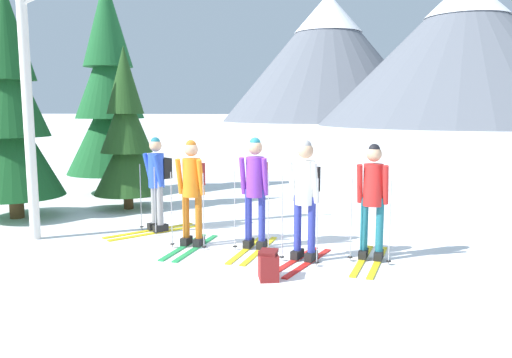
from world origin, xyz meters
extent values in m
plane|color=white|center=(0.00, 0.00, 0.00)|extent=(400.00, 400.00, 0.00)
cube|color=yellow|center=(-1.76, 0.60, 0.01)|extent=(1.17, 1.43, 0.02)
cube|color=yellow|center=(-1.94, 0.73, 0.01)|extent=(1.17, 1.43, 0.02)
cube|color=black|center=(-1.70, 0.67, 0.08)|extent=(0.25, 0.27, 0.12)
cylinder|color=gray|center=(-1.70, 0.67, 0.52)|extent=(0.11, 0.11, 0.80)
cube|color=black|center=(-1.87, 0.81, 0.08)|extent=(0.25, 0.27, 0.12)
cylinder|color=gray|center=(-1.87, 0.81, 0.52)|extent=(0.11, 0.11, 0.80)
cylinder|color=blue|center=(-1.79, 0.74, 1.10)|extent=(0.28, 0.28, 0.60)
sphere|color=tan|center=(-1.79, 0.74, 1.54)|extent=(0.22, 0.22, 0.22)
sphere|color=#1E6B7A|center=(-1.79, 0.74, 1.61)|extent=(0.16, 0.16, 0.16)
cylinder|color=blue|center=(-1.68, 0.58, 1.12)|extent=(0.19, 0.20, 0.57)
cylinder|color=blue|center=(-1.97, 0.81, 1.12)|extent=(0.19, 0.20, 0.57)
cylinder|color=#A5A5AD|center=(-1.69, 0.43, 0.60)|extent=(0.02, 0.02, 1.20)
cylinder|color=black|center=(-1.69, 0.43, 0.06)|extent=(0.07, 0.07, 0.01)
cylinder|color=#A5A5AD|center=(-2.11, 0.77, 0.60)|extent=(0.02, 0.02, 1.20)
cylinder|color=black|center=(-2.11, 0.77, 0.06)|extent=(0.07, 0.07, 0.01)
cube|color=black|center=(-1.68, 0.88, 1.13)|extent=(0.30, 0.29, 0.36)
cube|color=green|center=(-0.75, -0.17, 0.01)|extent=(0.22, 1.60, 0.02)
cube|color=green|center=(-0.97, -0.15, 0.01)|extent=(0.22, 1.60, 0.02)
cube|color=black|center=(-0.74, -0.07, 0.08)|extent=(0.13, 0.27, 0.12)
cylinder|color=#B76019|center=(-0.74, -0.07, 0.52)|extent=(0.11, 0.11, 0.81)
cube|color=black|center=(-0.96, -0.05, 0.08)|extent=(0.13, 0.27, 0.12)
cylinder|color=#B76019|center=(-0.96, -0.05, 0.52)|extent=(0.11, 0.11, 0.81)
cylinder|color=orange|center=(-0.85, -0.06, 1.11)|extent=(0.28, 0.28, 0.60)
sphere|color=tan|center=(-0.85, -0.06, 1.55)|extent=(0.22, 0.22, 0.22)
sphere|color=#B76019|center=(-0.85, -0.06, 1.62)|extent=(0.16, 0.16, 0.16)
cylinder|color=orange|center=(-0.67, -0.13, 1.13)|extent=(0.10, 0.20, 0.58)
cylinder|color=orange|center=(-1.03, -0.11, 1.13)|extent=(0.10, 0.20, 0.58)
cylinder|color=#A5A5AD|center=(-0.59, -0.26, 0.60)|extent=(0.02, 0.02, 1.21)
cylinder|color=black|center=(-0.59, -0.26, 0.06)|extent=(0.07, 0.07, 0.01)
cylinder|color=#A5A5AD|center=(-1.13, -0.22, 0.60)|extent=(0.02, 0.02, 1.21)
cylinder|color=black|center=(-1.13, -0.22, 0.06)|extent=(0.07, 0.07, 0.01)
cube|color=maroon|center=(-0.83, 0.11, 1.14)|extent=(0.27, 0.18, 0.36)
cube|color=yellow|center=(0.26, -0.11, 0.01)|extent=(0.26, 1.64, 0.02)
cube|color=yellow|center=(0.04, -0.08, 0.01)|extent=(0.26, 1.64, 0.02)
cube|color=black|center=(0.27, -0.01, 0.08)|extent=(0.14, 0.27, 0.12)
cylinder|color=#2D389E|center=(0.27, -0.01, 0.53)|extent=(0.11, 0.11, 0.83)
cube|color=black|center=(0.05, 0.01, 0.08)|extent=(0.14, 0.27, 0.12)
cylinder|color=#2D389E|center=(0.05, 0.01, 0.53)|extent=(0.11, 0.11, 0.83)
cylinder|color=purple|center=(0.16, 0.00, 1.14)|extent=(0.28, 0.28, 0.62)
sphere|color=tan|center=(0.16, 0.00, 1.60)|extent=(0.22, 0.22, 0.22)
sphere|color=#1E6B7A|center=(0.16, 0.00, 1.66)|extent=(0.17, 0.17, 0.17)
cylinder|color=purple|center=(0.33, -0.07, 1.16)|extent=(0.10, 0.21, 0.59)
cylinder|color=purple|center=(-0.02, -0.04, 1.16)|extent=(0.10, 0.21, 0.59)
cylinder|color=#A5A5AD|center=(0.41, -0.20, 0.62)|extent=(0.02, 0.02, 1.24)
cylinder|color=black|center=(0.41, -0.20, 0.06)|extent=(0.07, 0.07, 0.01)
cylinder|color=#A5A5AD|center=(-0.13, -0.15, 0.62)|extent=(0.02, 0.02, 1.24)
cylinder|color=black|center=(-0.13, -0.15, 0.06)|extent=(0.07, 0.07, 0.01)
cube|color=maroon|center=(0.18, 0.17, 1.17)|extent=(0.28, 0.19, 0.36)
cube|color=red|center=(1.06, -0.59, 0.01)|extent=(0.55, 1.51, 0.02)
cube|color=red|center=(0.85, -0.52, 0.01)|extent=(0.55, 1.51, 0.02)
cube|color=black|center=(1.09, -0.49, 0.08)|extent=(0.18, 0.28, 0.12)
cylinder|color=#2D389E|center=(1.09, -0.49, 0.53)|extent=(0.11, 0.11, 0.83)
cube|color=black|center=(0.88, -0.43, 0.08)|extent=(0.18, 0.28, 0.12)
cylinder|color=#2D389E|center=(0.88, -0.43, 0.53)|extent=(0.11, 0.11, 0.83)
cylinder|color=white|center=(0.99, -0.46, 1.14)|extent=(0.28, 0.28, 0.62)
sphere|color=tan|center=(0.99, -0.46, 1.60)|extent=(0.22, 0.22, 0.22)
sphere|color=gray|center=(0.99, -0.46, 1.66)|extent=(0.17, 0.17, 0.17)
cylinder|color=white|center=(1.14, -0.57, 1.16)|extent=(0.14, 0.22, 0.59)
cylinder|color=white|center=(0.80, -0.46, 1.16)|extent=(0.14, 0.22, 0.59)
cylinder|color=#A5A5AD|center=(1.19, -0.71, 0.62)|extent=(0.02, 0.02, 1.24)
cylinder|color=black|center=(1.19, -0.71, 0.06)|extent=(0.07, 0.07, 0.01)
cylinder|color=#A5A5AD|center=(0.68, -0.55, 0.62)|extent=(0.02, 0.02, 1.24)
cylinder|color=black|center=(0.68, -0.55, 0.06)|extent=(0.07, 0.07, 0.01)
cube|color=black|center=(1.04, -0.30, 1.17)|extent=(0.30, 0.23, 0.36)
cube|color=yellow|center=(2.03, -0.34, 0.01)|extent=(0.33, 1.60, 0.02)
cube|color=yellow|center=(1.81, -0.30, 0.01)|extent=(0.33, 1.60, 0.02)
cube|color=black|center=(2.04, -0.24, 0.08)|extent=(0.15, 0.27, 0.12)
cylinder|color=#1E6B7A|center=(2.04, -0.24, 0.52)|extent=(0.11, 0.11, 0.80)
cube|color=black|center=(1.83, -0.20, 0.08)|extent=(0.15, 0.27, 0.12)
cylinder|color=#1E6B7A|center=(1.83, -0.20, 0.52)|extent=(0.11, 0.11, 0.80)
cylinder|color=red|center=(1.94, -0.22, 1.10)|extent=(0.28, 0.28, 0.60)
sphere|color=tan|center=(1.94, -0.22, 1.54)|extent=(0.22, 0.22, 0.22)
sphere|color=black|center=(1.94, -0.22, 1.61)|extent=(0.16, 0.16, 0.16)
cylinder|color=red|center=(2.10, -0.31, 1.12)|extent=(0.11, 0.21, 0.57)
cylinder|color=red|center=(1.75, -0.25, 1.12)|extent=(0.11, 0.21, 0.57)
cylinder|color=#A5A5AD|center=(2.18, -0.44, 0.60)|extent=(0.02, 0.02, 1.20)
cylinder|color=black|center=(2.18, -0.44, 0.06)|extent=(0.07, 0.07, 0.01)
cylinder|color=#A5A5AD|center=(1.64, -0.36, 0.60)|extent=(0.02, 0.02, 1.20)
cylinder|color=black|center=(1.64, -0.36, 0.06)|extent=(0.07, 0.07, 0.01)
cylinder|color=#51381E|center=(-3.24, 2.56, 0.34)|extent=(0.21, 0.21, 0.68)
cone|color=#1E4219|center=(-3.24, 2.56, 1.06)|extent=(1.45, 1.45, 1.43)
cone|color=#1E4219|center=(-3.24, 2.56, 1.96)|extent=(1.11, 1.11, 1.43)
cone|color=#1E4219|center=(-3.24, 2.56, 2.79)|extent=(0.79, 0.79, 1.43)
cylinder|color=#51381E|center=(-4.61, 4.45, 0.53)|extent=(0.33, 0.33, 1.06)
cone|color=#195628|center=(-4.61, 4.45, 1.65)|extent=(2.26, 2.26, 2.23)
cone|color=#195628|center=(-4.61, 4.45, 3.06)|extent=(1.73, 1.73, 2.23)
cone|color=#195628|center=(-4.61, 4.45, 4.35)|extent=(1.23, 1.23, 2.23)
cylinder|color=#51381E|center=(-5.01, 1.21, 0.45)|extent=(0.28, 0.28, 0.89)
cone|color=#14471E|center=(-5.01, 1.21, 1.39)|extent=(1.91, 1.91, 1.89)
cone|color=#14471E|center=(-5.01, 1.21, 2.58)|extent=(1.46, 1.46, 1.89)
cone|color=#14471E|center=(-5.01, 1.21, 3.68)|extent=(1.04, 1.04, 1.89)
cylinder|color=silver|center=(-3.59, -0.19, 2.37)|extent=(0.17, 0.17, 4.73)
cube|color=maroon|center=(0.63, -1.37, 0.17)|extent=(0.33, 0.38, 0.34)
cube|color=maroon|center=(0.63, -1.37, 0.36)|extent=(0.22, 0.28, 0.04)
cone|color=slate|center=(-4.96, 84.45, 11.07)|extent=(37.24, 37.24, 22.13)
cone|color=white|center=(-4.96, 84.45, 18.76)|extent=(11.93, 11.93, 6.75)
cone|color=slate|center=(14.37, 64.40, 9.55)|extent=(37.95, 37.95, 19.11)
camera|label=1|loc=(1.79, -7.54, 2.18)|focal=35.47mm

